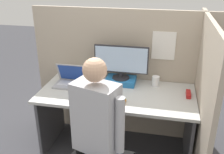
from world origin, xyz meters
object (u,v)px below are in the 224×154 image
object	(u,v)px
carrot_toy	(124,103)
person	(97,133)
coffee_mug	(156,81)
laptop	(72,81)
stapler	(188,94)
paper_box	(121,81)
monitor	(121,61)
office_chair	(97,148)

from	to	relation	value
carrot_toy	person	distance (m)	0.57
coffee_mug	laptop	bearing A→B (deg)	-168.95
stapler	carrot_toy	world-z (taller)	stapler
stapler	carrot_toy	distance (m)	0.67
paper_box	monitor	world-z (taller)	monitor
monitor	coffee_mug	bearing A→B (deg)	0.99
paper_box	carrot_toy	size ratio (longest dim) A/B	2.54
paper_box	office_chair	size ratio (longest dim) A/B	0.33
stapler	person	bearing A→B (deg)	-130.01
laptop	office_chair	xyz separation A→B (m)	(0.46, -0.71, -0.26)
laptop	coffee_mug	size ratio (longest dim) A/B	3.35
office_chair	coffee_mug	distance (m)	1.01
monitor	stapler	size ratio (longest dim) A/B	4.08
carrot_toy	office_chair	world-z (taller)	office_chair
stapler	laptop	bearing A→B (deg)	180.00
monitor	office_chair	xyz separation A→B (m)	(-0.05, -0.87, -0.47)
stapler	person	size ratio (longest dim) A/B	0.11
carrot_toy	laptop	bearing A→B (deg)	154.01
paper_box	laptop	xyz separation A→B (m)	(-0.50, -0.16, 0.02)
paper_box	coffee_mug	world-z (taller)	coffee_mug
carrot_toy	person	world-z (taller)	person
stapler	carrot_toy	xyz separation A→B (m)	(-0.60, -0.30, -0.00)
paper_box	monitor	bearing A→B (deg)	90.00
laptop	office_chair	size ratio (longest dim) A/B	0.37
office_chair	person	world-z (taller)	person
office_chair	person	bearing A→B (deg)	-72.20
laptop	carrot_toy	distance (m)	0.69
stapler	office_chair	bearing A→B (deg)	-137.22
carrot_toy	coffee_mug	xyz separation A→B (m)	(0.27, 0.47, 0.04)
coffee_mug	person	bearing A→B (deg)	-110.32
monitor	coffee_mug	size ratio (longest dim) A/B	5.38
coffee_mug	paper_box	bearing A→B (deg)	-178.59
paper_box	person	distance (m)	1.02
monitor	person	xyz separation A→B (m)	(0.00, -1.02, -0.21)
paper_box	carrot_toy	world-z (taller)	paper_box
stapler	office_chair	distance (m)	1.07
monitor	coffee_mug	xyz separation A→B (m)	(0.38, 0.01, -0.20)
coffee_mug	office_chair	bearing A→B (deg)	-115.91
monitor	laptop	xyz separation A→B (m)	(-0.50, -0.17, -0.21)
carrot_toy	office_chair	distance (m)	0.50
monitor	coffee_mug	world-z (taller)	monitor
monitor	paper_box	bearing A→B (deg)	-90.00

